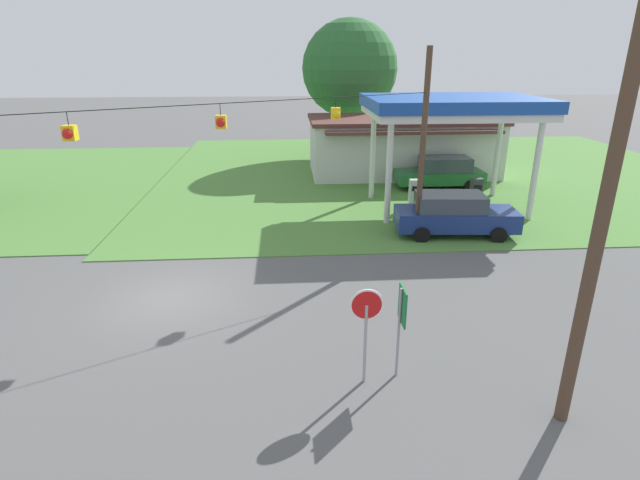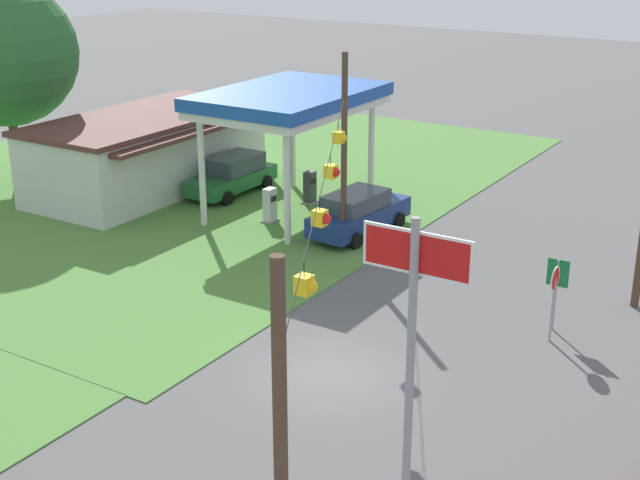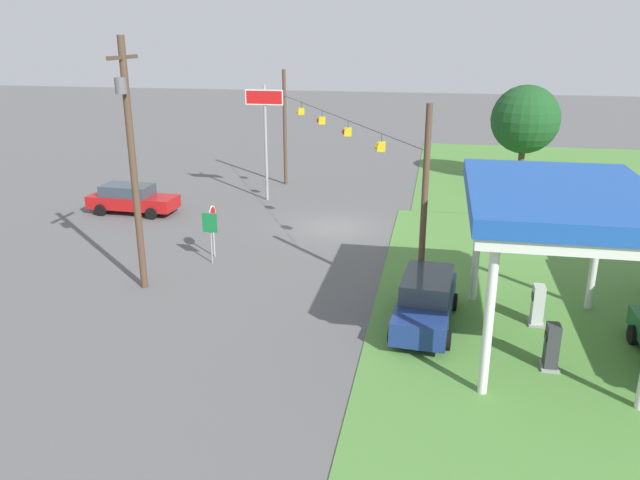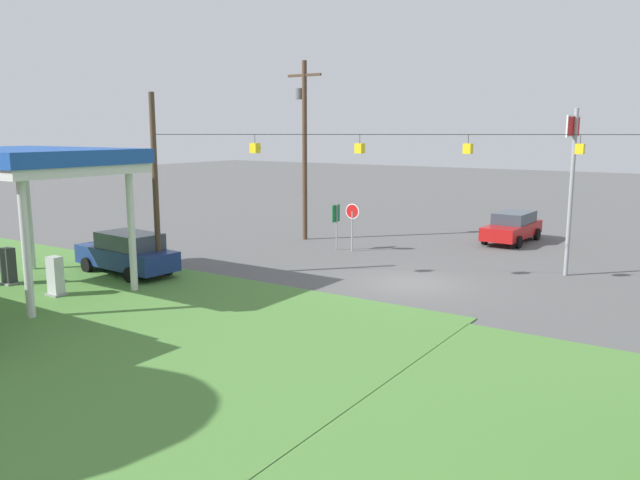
{
  "view_description": "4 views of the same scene",
  "coord_description": "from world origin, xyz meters",
  "px_view_note": "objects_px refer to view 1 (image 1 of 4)",
  "views": [
    {
      "loc": [
        3.83,
        -14.91,
        7.55
      ],
      "look_at": [
        4.97,
        1.19,
        1.46
      ],
      "focal_mm": 28.0,
      "sensor_mm": 36.0,
      "label": 1
    },
    {
      "loc": [
        -19.54,
        -12.11,
        12.53
      ],
      "look_at": [
        3.3,
        2.25,
        2.72
      ],
      "focal_mm": 50.0,
      "sensor_mm": 36.0,
      "label": 2
    },
    {
      "loc": [
        32.14,
        5.38,
        10.22
      ],
      "look_at": [
        5.82,
        0.36,
        1.21
      ],
      "focal_mm": 35.0,
      "sensor_mm": 36.0,
      "label": 3
    },
    {
      "loc": [
        -10.75,
        22.92,
        6.22
      ],
      "look_at": [
        3.32,
        1.72,
        1.76
      ],
      "focal_mm": 35.0,
      "sensor_mm": 36.0,
      "label": 4
    }
  ],
  "objects_px": {
    "fuel_pump_near": "(414,195)",
    "tree_behind_station": "(350,69)",
    "fuel_pump_far": "(476,194)",
    "car_at_pumps_front": "(454,214)",
    "gas_station_canopy": "(453,108)",
    "car_at_pumps_rear": "(441,172)",
    "utility_pole_main": "(616,165)",
    "stop_sign_roadside": "(366,316)",
    "gas_station_store": "(402,146)",
    "route_sign": "(401,314)"
  },
  "relations": [
    {
      "from": "car_at_pumps_front",
      "to": "fuel_pump_near",
      "type": "bearing_deg",
      "value": 104.88
    },
    {
      "from": "car_at_pumps_front",
      "to": "car_at_pumps_rear",
      "type": "xyz_separation_m",
      "value": [
        1.86,
        8.0,
        -0.01
      ]
    },
    {
      "from": "car_at_pumps_front",
      "to": "stop_sign_roadside",
      "type": "xyz_separation_m",
      "value": [
        -5.48,
        -10.07,
        0.85
      ]
    },
    {
      "from": "gas_station_canopy",
      "to": "fuel_pump_far",
      "type": "relative_size",
      "value": 5.38
    },
    {
      "from": "gas_station_canopy",
      "to": "stop_sign_roadside",
      "type": "distance_m",
      "value": 15.77
    },
    {
      "from": "stop_sign_roadside",
      "to": "route_sign",
      "type": "distance_m",
      "value": 0.9
    },
    {
      "from": "stop_sign_roadside",
      "to": "gas_station_store",
      "type": "bearing_deg",
      "value": -104.91
    },
    {
      "from": "stop_sign_roadside",
      "to": "tree_behind_station",
      "type": "relative_size",
      "value": 0.25
    },
    {
      "from": "fuel_pump_near",
      "to": "tree_behind_station",
      "type": "xyz_separation_m",
      "value": [
        -1.65,
        14.18,
        5.69
      ]
    },
    {
      "from": "fuel_pump_near",
      "to": "gas_station_canopy",
      "type": "bearing_deg",
      "value": 0.06
    },
    {
      "from": "gas_station_canopy",
      "to": "gas_station_store",
      "type": "relative_size",
      "value": 0.69
    },
    {
      "from": "car_at_pumps_rear",
      "to": "utility_pole_main",
      "type": "distance_m",
      "value": 20.46
    },
    {
      "from": "utility_pole_main",
      "to": "fuel_pump_near",
      "type": "bearing_deg",
      "value": 87.88
    },
    {
      "from": "gas_station_store",
      "to": "route_sign",
      "type": "relative_size",
      "value": 5.02
    },
    {
      "from": "utility_pole_main",
      "to": "tree_behind_station",
      "type": "height_order",
      "value": "utility_pole_main"
    },
    {
      "from": "fuel_pump_near",
      "to": "fuel_pump_far",
      "type": "relative_size",
      "value": 1.0
    },
    {
      "from": "car_at_pumps_front",
      "to": "utility_pole_main",
      "type": "distance_m",
      "value": 12.64
    },
    {
      "from": "car_at_pumps_rear",
      "to": "tree_behind_station",
      "type": "height_order",
      "value": "tree_behind_station"
    },
    {
      "from": "gas_station_canopy",
      "to": "car_at_pumps_rear",
      "type": "distance_m",
      "value": 5.8
    },
    {
      "from": "gas_station_store",
      "to": "tree_behind_station",
      "type": "distance_m",
      "value": 8.19
    },
    {
      "from": "gas_station_store",
      "to": "car_at_pumps_rear",
      "type": "height_order",
      "value": "gas_station_store"
    },
    {
      "from": "fuel_pump_far",
      "to": "car_at_pumps_rear",
      "type": "xyz_separation_m",
      "value": [
        -0.61,
        4.0,
        0.21
      ]
    },
    {
      "from": "fuel_pump_far",
      "to": "gas_station_store",
      "type": "bearing_deg",
      "value": 104.58
    },
    {
      "from": "stop_sign_roadside",
      "to": "utility_pole_main",
      "type": "height_order",
      "value": "utility_pole_main"
    },
    {
      "from": "route_sign",
      "to": "stop_sign_roadside",
      "type": "bearing_deg",
      "value": -167.81
    },
    {
      "from": "fuel_pump_far",
      "to": "car_at_pumps_front",
      "type": "bearing_deg",
      "value": -121.71
    },
    {
      "from": "fuel_pump_near",
      "to": "car_at_pumps_front",
      "type": "height_order",
      "value": "car_at_pumps_front"
    },
    {
      "from": "fuel_pump_near",
      "to": "route_sign",
      "type": "xyz_separation_m",
      "value": [
        -3.88,
        -13.88,
        0.98
      ]
    },
    {
      "from": "car_at_pumps_front",
      "to": "stop_sign_roadside",
      "type": "height_order",
      "value": "stop_sign_roadside"
    },
    {
      "from": "route_sign",
      "to": "car_at_pumps_front",
      "type": "bearing_deg",
      "value": 65.01
    },
    {
      "from": "car_at_pumps_rear",
      "to": "tree_behind_station",
      "type": "distance_m",
      "value": 12.31
    },
    {
      "from": "fuel_pump_near",
      "to": "car_at_pumps_rear",
      "type": "relative_size",
      "value": 0.3
    },
    {
      "from": "gas_station_store",
      "to": "fuel_pump_far",
      "type": "bearing_deg",
      "value": -75.42
    },
    {
      "from": "gas_station_canopy",
      "to": "stop_sign_roadside",
      "type": "bearing_deg",
      "value": -114.3
    },
    {
      "from": "route_sign",
      "to": "utility_pole_main",
      "type": "relative_size",
      "value": 0.24
    },
    {
      "from": "gas_station_store",
      "to": "fuel_pump_far",
      "type": "relative_size",
      "value": 7.82
    },
    {
      "from": "car_at_pumps_rear",
      "to": "stop_sign_roadside",
      "type": "relative_size",
      "value": 2.04
    },
    {
      "from": "stop_sign_roadside",
      "to": "gas_station_canopy",
      "type": "bearing_deg",
      "value": -114.3
    },
    {
      "from": "fuel_pump_near",
      "to": "route_sign",
      "type": "distance_m",
      "value": 14.45
    },
    {
      "from": "car_at_pumps_front",
      "to": "route_sign",
      "type": "bearing_deg",
      "value": -110.4
    },
    {
      "from": "car_at_pumps_rear",
      "to": "tree_behind_station",
      "type": "xyz_separation_m",
      "value": [
        -4.23,
        10.18,
        5.48
      ]
    },
    {
      "from": "stop_sign_roadside",
      "to": "route_sign",
      "type": "relative_size",
      "value": 1.04
    },
    {
      "from": "stop_sign_roadside",
      "to": "route_sign",
      "type": "height_order",
      "value": "stop_sign_roadside"
    },
    {
      "from": "stop_sign_roadside",
      "to": "tree_behind_station",
      "type": "distance_m",
      "value": 28.79
    },
    {
      "from": "fuel_pump_near",
      "to": "tree_behind_station",
      "type": "bearing_deg",
      "value": 96.63
    },
    {
      "from": "fuel_pump_near",
      "to": "tree_behind_station",
      "type": "height_order",
      "value": "tree_behind_station"
    },
    {
      "from": "fuel_pump_near",
      "to": "stop_sign_roadside",
      "type": "bearing_deg",
      "value": -108.68
    },
    {
      "from": "fuel_pump_far",
      "to": "stop_sign_roadside",
      "type": "height_order",
      "value": "stop_sign_roadside"
    },
    {
      "from": "fuel_pump_far",
      "to": "route_sign",
      "type": "xyz_separation_m",
      "value": [
        -7.08,
        -13.88,
        0.98
      ]
    },
    {
      "from": "fuel_pump_near",
      "to": "utility_pole_main",
      "type": "distance_m",
      "value": 16.42
    }
  ]
}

